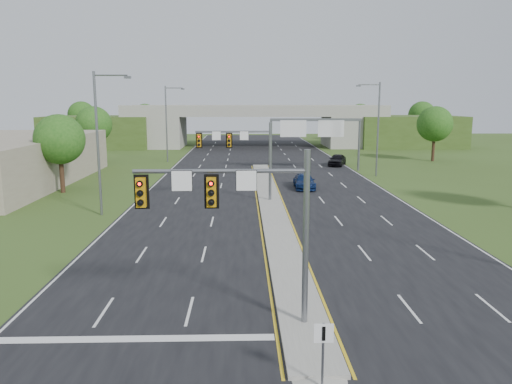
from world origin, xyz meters
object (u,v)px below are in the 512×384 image
at_px(signal_mast_near, 247,210).
at_px(car_far_b, 304,181).
at_px(sign_gantry, 314,130).
at_px(car_far_c, 337,160).
at_px(overpass, 255,129).
at_px(keep_right_sign, 323,345).
at_px(signal_mast_far, 244,149).

xyz_separation_m(signal_mast_near, car_far_b, (6.14, 31.76, -3.98)).
distance_m(sign_gantry, car_far_c, 7.81).
relative_size(signal_mast_near, car_far_b, 1.40).
distance_m(sign_gantry, overpass, 35.75).
bearing_deg(sign_gantry, car_far_c, 51.57).
xyz_separation_m(keep_right_sign, sign_gantry, (6.68, 49.45, 3.72)).
relative_size(signal_mast_near, overpass, 0.09).
xyz_separation_m(signal_mast_far, overpass, (2.26, 55.07, -1.17)).
relative_size(signal_mast_far, car_far_c, 1.48).
bearing_deg(signal_mast_near, sign_gantry, 78.75).
bearing_deg(car_far_b, keep_right_sign, -94.36).
relative_size(signal_mast_near, car_far_c, 1.48).
distance_m(keep_right_sign, car_far_c, 55.54).
bearing_deg(car_far_b, overpass, 96.33).
distance_m(overpass, car_far_b, 48.55).
relative_size(keep_right_sign, sign_gantry, 0.19).
xyz_separation_m(signal_mast_far, keep_right_sign, (2.26, -29.45, -3.21)).
height_order(overpass, car_far_b, overpass).
bearing_deg(keep_right_sign, car_far_b, 83.90).
bearing_deg(car_far_c, car_far_b, -88.61).
bearing_deg(car_far_c, keep_right_sign, -79.26).
bearing_deg(signal_mast_near, car_far_c, 75.49).
xyz_separation_m(keep_right_sign, car_far_c, (10.69, 54.50, -0.69)).
bearing_deg(overpass, signal_mast_near, -91.62).
bearing_deg(overpass, sign_gantry, -79.21).
bearing_deg(sign_gantry, signal_mast_near, -101.25).
xyz_separation_m(signal_mast_near, car_far_c, (12.95, 50.05, -3.90)).
relative_size(signal_mast_near, signal_mast_far, 1.00).
bearing_deg(signal_mast_far, car_far_c, 62.65).
bearing_deg(signal_mast_far, car_far_b, 47.77).
relative_size(keep_right_sign, overpass, 0.03).
height_order(overpass, car_far_c, overpass).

